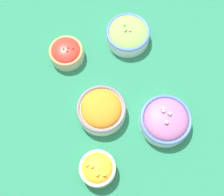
% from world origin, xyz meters
% --- Properties ---
extents(ground_plane, '(3.00, 3.00, 0.00)m').
position_xyz_m(ground_plane, '(0.00, 0.00, 0.00)').
color(ground_plane, '#23704C').
extents(bowl_cherry_tomatoes, '(0.12, 0.12, 0.07)m').
position_xyz_m(bowl_cherry_tomatoes, '(0.22, 0.08, 0.03)').
color(bowl_cherry_tomatoes, beige).
rests_on(bowl_cherry_tomatoes, ground_plane).
extents(bowl_carrots, '(0.16, 0.16, 0.08)m').
position_xyz_m(bowl_carrots, '(-0.03, 0.05, 0.04)').
color(bowl_carrots, silver).
rests_on(bowl_carrots, ground_plane).
extents(bowl_lettuce, '(0.16, 0.16, 0.07)m').
position_xyz_m(bowl_lettuce, '(0.20, -0.15, 0.03)').
color(bowl_lettuce, silver).
rests_on(bowl_lettuce, ground_plane).
extents(bowl_red_onion, '(0.17, 0.17, 0.08)m').
position_xyz_m(bowl_red_onion, '(-0.14, -0.13, 0.03)').
color(bowl_red_onion, silver).
rests_on(bowl_red_onion, ground_plane).
extents(bowl_squash, '(0.11, 0.11, 0.08)m').
position_xyz_m(bowl_squash, '(-0.20, 0.13, 0.04)').
color(bowl_squash, beige).
rests_on(bowl_squash, ground_plane).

